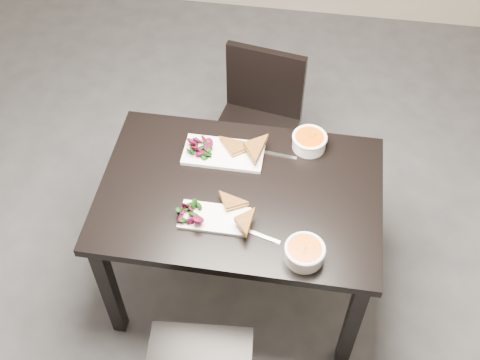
{
  "coord_description": "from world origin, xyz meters",
  "views": [
    {
      "loc": [
        0.58,
        -1.51,
        2.71
      ],
      "look_at": [
        0.34,
        0.05,
        0.82
      ],
      "focal_mm": 44.46,
      "sensor_mm": 36.0,
      "label": 1
    }
  ],
  "objects_px": {
    "table": "(240,205)",
    "soup_bowl_near": "(305,252)",
    "chair_far": "(258,118)",
    "plate_near": "(214,218)",
    "plate_far": "(223,153)",
    "soup_bowl_far": "(309,141)"
  },
  "relations": [
    {
      "from": "plate_near",
      "to": "plate_far",
      "type": "xyz_separation_m",
      "value": [
        -0.02,
        0.36,
        0.0
      ]
    },
    {
      "from": "table",
      "to": "plate_near",
      "type": "xyz_separation_m",
      "value": [
        -0.08,
        -0.16,
        0.11
      ]
    },
    {
      "from": "chair_far",
      "to": "soup_bowl_near",
      "type": "relative_size",
      "value": 5.35
    },
    {
      "from": "soup_bowl_near",
      "to": "soup_bowl_far",
      "type": "xyz_separation_m",
      "value": [
        -0.03,
        0.59,
        -0.0
      ]
    },
    {
      "from": "table",
      "to": "plate_near",
      "type": "distance_m",
      "value": 0.21
    },
    {
      "from": "chair_far",
      "to": "plate_far",
      "type": "xyz_separation_m",
      "value": [
        -0.09,
        -0.53,
        0.27
      ]
    },
    {
      "from": "soup_bowl_near",
      "to": "plate_far",
      "type": "xyz_separation_m",
      "value": [
        -0.4,
        0.48,
        -0.03
      ]
    },
    {
      "from": "chair_far",
      "to": "plate_far",
      "type": "relative_size",
      "value": 2.39
    },
    {
      "from": "soup_bowl_near",
      "to": "chair_far",
      "type": "bearing_deg",
      "value": 107.07
    },
    {
      "from": "soup_bowl_far",
      "to": "chair_far",
      "type": "bearing_deg",
      "value": 123.91
    },
    {
      "from": "plate_near",
      "to": "chair_far",
      "type": "bearing_deg",
      "value": 85.69
    },
    {
      "from": "chair_far",
      "to": "plate_near",
      "type": "height_order",
      "value": "chair_far"
    },
    {
      "from": "plate_far",
      "to": "soup_bowl_far",
      "type": "relative_size",
      "value": 2.26
    },
    {
      "from": "plate_far",
      "to": "soup_bowl_far",
      "type": "distance_m",
      "value": 0.39
    },
    {
      "from": "chair_far",
      "to": "soup_bowl_near",
      "type": "bearing_deg",
      "value": -62.9
    },
    {
      "from": "plate_near",
      "to": "soup_bowl_far",
      "type": "relative_size",
      "value": 1.8
    },
    {
      "from": "chair_far",
      "to": "plate_near",
      "type": "bearing_deg",
      "value": -84.28
    },
    {
      "from": "table",
      "to": "plate_far",
      "type": "xyz_separation_m",
      "value": [
        -0.1,
        0.19,
        0.11
      ]
    },
    {
      "from": "plate_near",
      "to": "soup_bowl_near",
      "type": "relative_size",
      "value": 1.78
    },
    {
      "from": "table",
      "to": "soup_bowl_near",
      "type": "relative_size",
      "value": 7.55
    },
    {
      "from": "soup_bowl_near",
      "to": "plate_far",
      "type": "relative_size",
      "value": 0.45
    },
    {
      "from": "plate_near",
      "to": "soup_bowl_near",
      "type": "distance_m",
      "value": 0.4
    }
  ]
}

